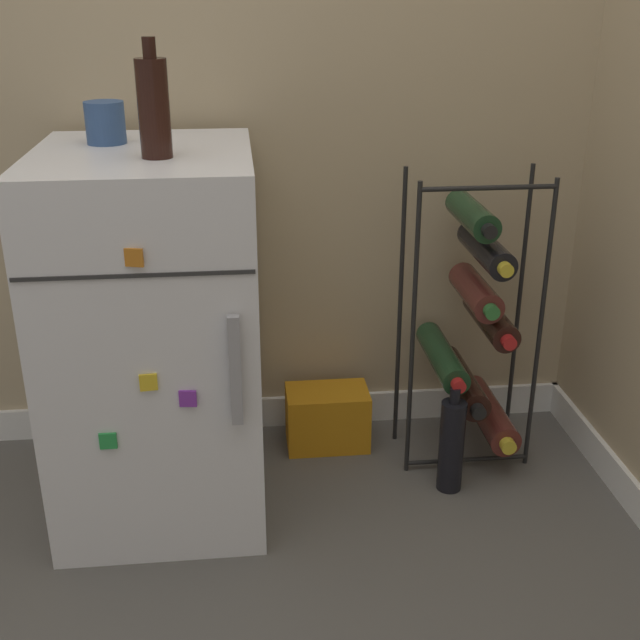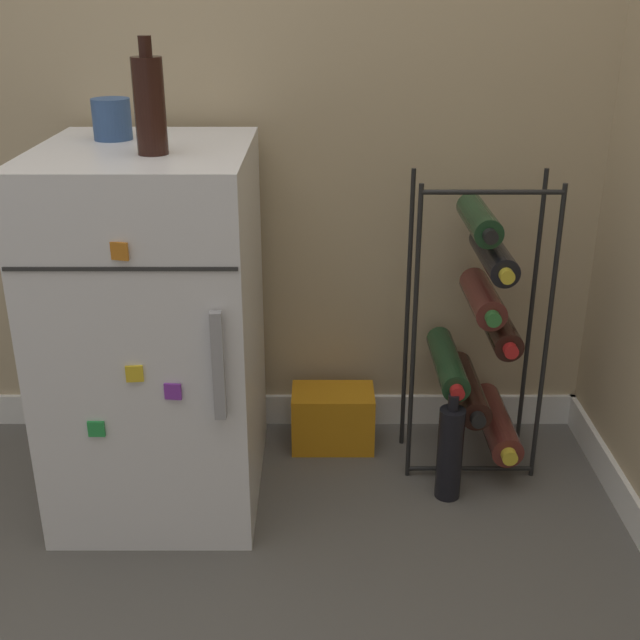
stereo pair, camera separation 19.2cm
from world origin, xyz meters
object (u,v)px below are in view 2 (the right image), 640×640
object	(u,v)px
mini_fridge	(156,329)
fridge_top_bottle	(149,104)
loose_bottle_floor	(449,452)
fridge_top_cup	(111,119)
wine_rack	(480,337)
soda_box	(332,418)

from	to	relation	value
mini_fridge	fridge_top_bottle	bearing A→B (deg)	-61.52
fridge_top_bottle	loose_bottle_floor	bearing A→B (deg)	1.75
fridge_top_cup	fridge_top_bottle	world-z (taller)	fridge_top_bottle
wine_rack	fridge_top_bottle	size ratio (longest dim) A/B	3.32
wine_rack	fridge_top_cup	bearing A→B (deg)	-178.92
wine_rack	fridge_top_bottle	bearing A→B (deg)	-165.97
wine_rack	soda_box	distance (m)	0.48
fridge_top_cup	fridge_top_bottle	xyz separation A→B (m)	(0.12, -0.17, 0.06)
fridge_top_cup	fridge_top_bottle	distance (m)	0.22
wine_rack	loose_bottle_floor	distance (m)	0.31
wine_rack	fridge_top_cup	distance (m)	1.04
fridge_top_cup	mini_fridge	bearing A→B (deg)	-49.17
fridge_top_bottle	loose_bottle_floor	xyz separation A→B (m)	(0.67, 0.02, -0.84)
mini_fridge	fridge_top_bottle	size ratio (longest dim) A/B	3.69
wine_rack	fridge_top_cup	size ratio (longest dim) A/B	8.50
wine_rack	fridge_top_bottle	distance (m)	0.99
soda_box	fridge_top_bottle	size ratio (longest dim) A/B	0.96
mini_fridge	loose_bottle_floor	distance (m)	0.78
loose_bottle_floor	wine_rack	bearing A→B (deg)	62.36
soda_box	fridge_top_bottle	world-z (taller)	fridge_top_bottle
mini_fridge	soda_box	size ratio (longest dim) A/B	3.84
mini_fridge	loose_bottle_floor	world-z (taller)	mini_fridge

